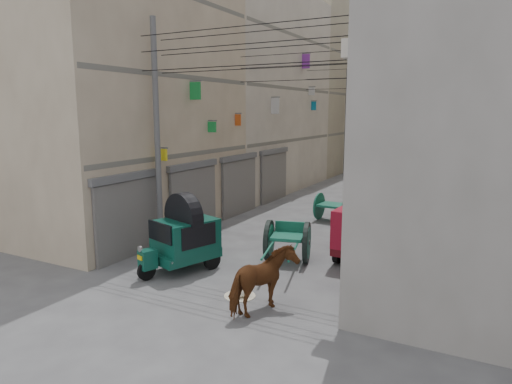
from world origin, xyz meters
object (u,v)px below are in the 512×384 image
Objects in this scene: second_cart at (333,207)px; feed_sack at (240,291)px; auto_rickshaw at (184,236)px; horse at (263,281)px; mini_truck at (364,235)px; distant_car_white at (379,171)px; distant_car_green at (394,163)px; tonga_cart at (288,241)px; distant_car_grey at (402,171)px.

feed_sack is at bearing -82.80° from second_cart.
auto_rickshaw is 8.60m from second_cart.
auto_rickshaw is 3.93m from horse.
horse is at bearing -99.99° from mini_truck.
second_cart reaches higher than distant_car_white.
distant_car_green is (0.60, 28.68, -0.55)m from auto_rickshaw.
distant_car_white is at bearing 103.92° from mini_truck.
tonga_cart reaches higher than distant_car_grey.
distant_car_white is (-1.23, 14.13, -0.08)m from second_cart.
mini_truck is 19.35m from distant_car_white.
horse is at bearing -6.20° from auto_rickshaw.
distant_car_white is (-2.79, 24.08, -0.22)m from horse.
auto_rickshaw is 1.45× the size of horse.
tonga_cart is at bearing -59.22° from horse.
horse is 0.53× the size of distant_car_grey.
auto_rickshaw is at bearing 158.39° from feed_sack.
distant_car_green is at bearing 93.82° from feed_sack.
second_cart is at bearing 83.98° from distant_car_green.
horse is at bearing 85.63° from distant_car_green.
distant_car_grey is at bearing 90.58° from feed_sack.
feed_sack is 0.28× the size of horse.
mini_truck is 19.68m from distant_car_grey.
auto_rickshaw is 5.19× the size of feed_sack.
tonga_cart reaches higher than distant_car_green.
mini_truck is at bearing 65.11° from feed_sack.
tonga_cart is 0.85× the size of distant_car_green.
feed_sack is at bearing -14.90° from horse.
tonga_cart is (2.52, 2.24, -0.39)m from auto_rickshaw.
distant_car_grey is at bearing -71.77° from horse.
horse is 0.51× the size of distant_car_green.
horse reaches higher than distant_car_white.
second_cart is 9.40m from feed_sack.
auto_rickshaw reaches higher than horse.
distant_car_grey is at bearing 97.18° from distant_car_green.
second_cart is 14.71m from distant_car_grey.
distant_car_grey is at bearing 75.38° from tonga_cart.
mini_truck is 6.25× the size of feed_sack.
second_cart is 0.43× the size of distant_car_white.
mini_truck reaches higher than second_cart.
feed_sack is at bearing -87.00° from distant_car_grey.
feed_sack is 0.15× the size of distant_car_grey.
horse is 24.24m from distant_car_white.
mini_truck is at bearing -57.21° from second_cart.
mini_truck is 2.24× the size of second_cart.
distant_car_green is (-2.98, 30.28, -0.26)m from horse.
distant_car_grey is (1.55, 0.58, 0.01)m from distant_car_white.
distant_car_green is (-0.18, 6.20, -0.03)m from distant_car_white.
auto_rickshaw is at bearing -93.37° from distant_car_grey.
distant_car_green is at bearing -76.88° from distant_car_white.
distant_car_white is at bearing 94.37° from feed_sack.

